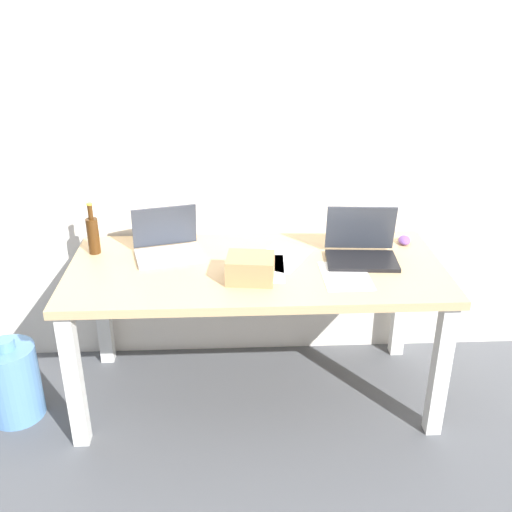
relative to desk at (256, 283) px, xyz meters
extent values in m
plane|color=#515459|center=(0.00, 0.00, -0.63)|extent=(8.00, 8.00, 0.00)
cube|color=silver|center=(0.00, 0.45, 0.67)|extent=(5.20, 0.08, 2.60)
cube|color=tan|center=(0.00, 0.00, 0.07)|extent=(1.74, 0.77, 0.04)
cube|color=silver|center=(-0.81, -0.33, -0.29)|extent=(0.07, 0.07, 0.68)
cube|color=silver|center=(0.81, -0.33, -0.29)|extent=(0.07, 0.07, 0.68)
cube|color=silver|center=(-0.81, 0.33, -0.29)|extent=(0.07, 0.07, 0.68)
cube|color=silver|center=(0.81, 0.33, -0.29)|extent=(0.07, 0.07, 0.68)
cube|color=silver|center=(-0.41, 0.11, 0.10)|extent=(0.35, 0.28, 0.02)
cube|color=#333842|center=(-0.44, 0.22, 0.21)|extent=(0.31, 0.10, 0.20)
cube|color=black|center=(0.50, 0.01, 0.10)|extent=(0.34, 0.24, 0.02)
cube|color=#333842|center=(0.51, 0.12, 0.22)|extent=(0.33, 0.07, 0.23)
cylinder|color=#47280F|center=(-0.78, 0.18, 0.18)|extent=(0.06, 0.06, 0.18)
cylinder|color=#47280F|center=(-0.78, 0.18, 0.30)|extent=(0.02, 0.02, 0.07)
cylinder|color=gold|center=(-0.78, 0.18, 0.34)|extent=(0.03, 0.03, 0.01)
ellipsoid|color=#724799|center=(0.76, 0.23, 0.11)|extent=(0.08, 0.11, 0.03)
cube|color=tan|center=(-0.03, -0.14, 0.15)|extent=(0.23, 0.19, 0.11)
cube|color=white|center=(0.40, -0.12, 0.09)|extent=(0.21, 0.30, 0.00)
cube|color=white|center=(0.02, -0.03, 0.09)|extent=(0.23, 0.31, 0.00)
cube|color=white|center=(0.12, 0.08, 0.09)|extent=(0.33, 0.36, 0.00)
cylinder|color=#598CC6|center=(-1.17, -0.12, -0.44)|extent=(0.26, 0.26, 0.38)
cylinder|color=#598CC6|center=(-1.17, -0.12, -0.23)|extent=(0.09, 0.09, 0.05)
camera|label=1|loc=(-0.11, -2.47, 1.28)|focal=41.46mm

